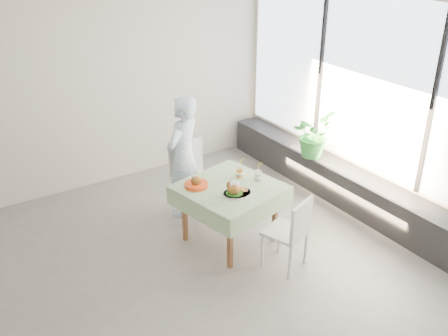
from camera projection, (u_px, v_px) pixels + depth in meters
floor at (166, 273)px, 5.50m from camera, size 6.00×6.00×0.00m
ceiling at (150, 11)px, 4.27m from camera, size 6.00×6.00×0.00m
wall_back at (76, 94)px, 6.77m from camera, size 6.00×0.02×2.80m
wall_front at (345, 305)px, 3.01m from camera, size 6.00×0.02×2.80m
wall_right at (371, 104)px, 6.36m from camera, size 0.02×5.00×2.80m
window_pane at (371, 86)px, 6.24m from camera, size 0.01×4.80×2.18m
window_ledge at (349, 188)px, 6.77m from camera, size 0.40×4.80×0.50m
cafe_table at (230, 207)px, 5.89m from camera, size 1.23×1.23×0.74m
chair_far at (192, 193)px, 6.54m from camera, size 0.53×0.53×0.97m
chair_near at (286, 245)px, 5.53m from camera, size 0.52×0.52×0.87m
diner at (183, 157)px, 6.34m from camera, size 0.70×0.62×1.61m
main_dish at (236, 190)px, 5.56m from camera, size 0.34×0.34×0.17m
juice_cup_orange at (240, 172)px, 5.95m from camera, size 0.10×0.10×0.27m
juice_cup_lemonade at (258, 176)px, 5.87m from camera, size 0.09×0.09×0.26m
second_dish at (196, 184)px, 5.74m from camera, size 0.27×0.27×0.13m
potted_plant at (313, 134)px, 6.98m from camera, size 0.75×0.71×0.65m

